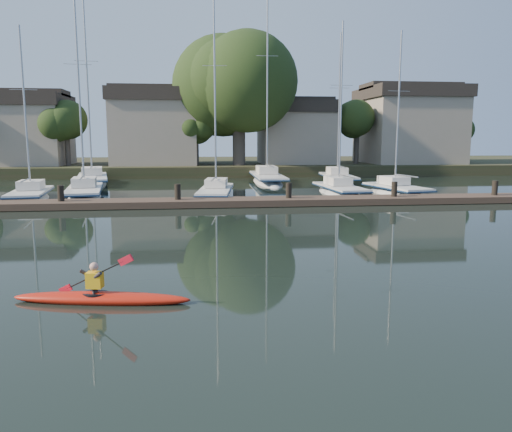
{
  "coord_description": "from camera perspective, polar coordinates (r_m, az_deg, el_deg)",
  "views": [
    {
      "loc": [
        -1.89,
        -12.7,
        3.68
      ],
      "look_at": [
        -0.1,
        2.78,
        1.2
      ],
      "focal_mm": 35.0,
      "sensor_mm": 36.0,
      "label": 1
    }
  ],
  "objects": [
    {
      "name": "sailboat_7",
      "position": [
        41.38,
        9.33,
        3.54
      ],
      "size": [
        2.7,
        8.25,
        13.1
      ],
      "rotation": [
        0.0,
        0.0,
        -0.07
      ],
      "color": "silver",
      "rests_on": "ground"
    },
    {
      "name": "ground",
      "position": [
        13.36,
        1.79,
        -6.95
      ],
      "size": [
        160.0,
        160.0,
        0.0
      ],
      "primitive_type": "plane",
      "color": "black",
      "rests_on": "ground"
    },
    {
      "name": "kayak",
      "position": [
        11.84,
        -17.36,
        -8.69
      ],
      "size": [
        4.07,
        1.21,
        1.29
      ],
      "rotation": [
        0.0,
        0.0,
        -0.17
      ],
      "color": "red",
      "rests_on": "ground"
    },
    {
      "name": "shore",
      "position": [
        53.11,
        -2.85,
        8.54
      ],
      "size": [
        90.0,
        25.25,
        12.75
      ],
      "color": "#222F17",
      "rests_on": "ground"
    },
    {
      "name": "dock",
      "position": [
        26.99,
        -2.54,
        1.63
      ],
      "size": [
        34.0,
        2.0,
        1.8
      ],
      "color": "#493729",
      "rests_on": "ground"
    },
    {
      "name": "sailboat_6",
      "position": [
        40.93,
        1.31,
        3.59
      ],
      "size": [
        2.45,
        10.85,
        17.19
      ],
      "rotation": [
        0.0,
        0.0,
        -0.02
      ],
      "color": "silver",
      "rests_on": "ground"
    },
    {
      "name": "sailboat_1",
      "position": [
        32.5,
        -18.98,
        1.71
      ],
      "size": [
        3.33,
        8.63,
        13.75
      ],
      "rotation": [
        0.0,
        0.0,
        0.15
      ],
      "color": "silver",
      "rests_on": "ground"
    },
    {
      "name": "sailboat_4",
      "position": [
        33.43,
        15.71,
        2.06
      ],
      "size": [
        3.12,
        6.96,
        11.41
      ],
      "rotation": [
        0.0,
        0.0,
        0.17
      ],
      "color": "silver",
      "rests_on": "ground"
    },
    {
      "name": "sailboat_5",
      "position": [
        41.38,
        -18.17,
        3.2
      ],
      "size": [
        4.02,
        10.02,
        16.18
      ],
      "rotation": [
        0.0,
        0.0,
        0.18
      ],
      "color": "silver",
      "rests_on": "ground"
    },
    {
      "name": "sailboat_2",
      "position": [
        31.01,
        -4.61,
        1.88
      ],
      "size": [
        2.87,
        8.37,
        13.58
      ],
      "rotation": [
        0.0,
        0.0,
        -0.12
      ],
      "color": "silver",
      "rests_on": "ground"
    },
    {
      "name": "sailboat_0",
      "position": [
        32.32,
        -24.33,
        1.37
      ],
      "size": [
        2.89,
        7.21,
        11.13
      ],
      "rotation": [
        0.0,
        0.0,
        0.14
      ],
      "color": "silver",
      "rests_on": "ground"
    },
    {
      "name": "sailboat_3",
      "position": [
        32.73,
        9.53,
        2.14
      ],
      "size": [
        2.4,
        7.53,
        11.98
      ],
      "rotation": [
        0.0,
        0.0,
        0.06
      ],
      "color": "silver",
      "rests_on": "ground"
    }
  ]
}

